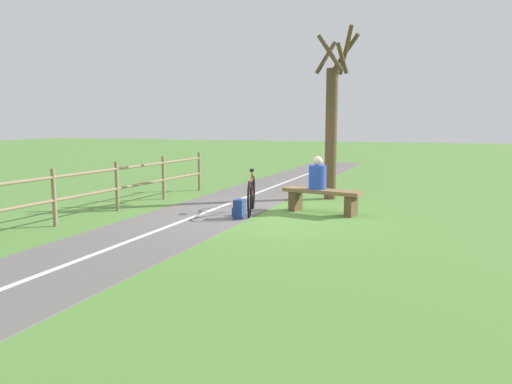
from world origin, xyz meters
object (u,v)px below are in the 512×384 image
at_px(backpack, 239,209).
at_px(tree_mid_field, 332,121).
at_px(person_seated, 318,175).
at_px(bicycle, 251,195).
at_px(bench, 323,197).

relative_size(backpack, tree_mid_field, 0.09).
distance_m(person_seated, backpack, 1.92).
distance_m(person_seated, tree_mid_field, 2.37).
xyz_separation_m(person_seated, bicycle, (1.32, 0.53, -0.41)).
xyz_separation_m(bench, backpack, (1.45, 1.22, -0.16)).
height_order(bench, bicycle, bicycle).
distance_m(bench, person_seated, 0.47).
distance_m(bench, bicycle, 1.53).
relative_size(bench, bicycle, 1.02).
bearing_deg(bicycle, tree_mid_field, 139.13).
bearing_deg(backpack, person_seated, -136.86).
xyz_separation_m(bicycle, backpack, (0.01, 0.71, -0.20)).
bearing_deg(tree_mid_field, person_seated, 92.74).
bearing_deg(tree_mid_field, bench, 96.07).
xyz_separation_m(bench, person_seated, (0.12, -0.03, 0.46)).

